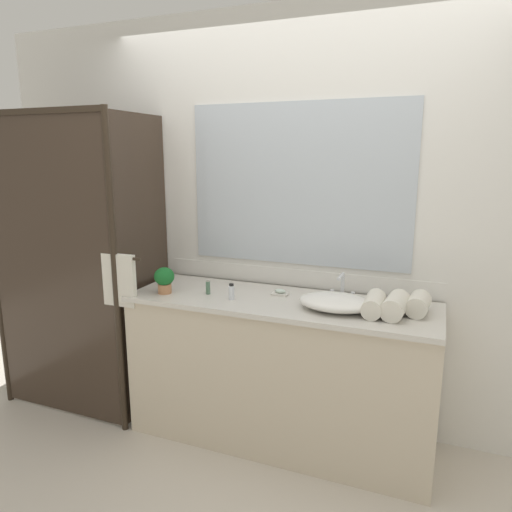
{
  "coord_description": "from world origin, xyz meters",
  "views": [
    {
      "loc": [
        0.83,
        -2.46,
        1.73
      ],
      "look_at": [
        -0.15,
        0.0,
        1.15
      ],
      "focal_mm": 32.7,
      "sensor_mm": 36.0,
      "label": 1
    }
  ],
  "objects_px": {
    "faucet": "(342,292)",
    "rolled_towel_far_edge": "(374,304)",
    "amenity_bottle_conditioner": "(208,287)",
    "amenity_bottle_lotion": "(231,292)",
    "rolled_towel_middle": "(395,306)",
    "potted_plant": "(164,279)",
    "sink_basin": "(336,302)",
    "rolled_towel_near_edge": "(418,304)",
    "soap_dish": "(280,293)"
  },
  "relations": [
    {
      "from": "faucet",
      "to": "rolled_towel_far_edge",
      "type": "height_order",
      "value": "faucet"
    },
    {
      "from": "amenity_bottle_conditioner",
      "to": "amenity_bottle_lotion",
      "type": "bearing_deg",
      "value": -15.39
    },
    {
      "from": "rolled_towel_far_edge",
      "to": "rolled_towel_middle",
      "type": "bearing_deg",
      "value": -1.19
    },
    {
      "from": "faucet",
      "to": "rolled_towel_far_edge",
      "type": "distance_m",
      "value": 0.25
    },
    {
      "from": "potted_plant",
      "to": "rolled_towel_middle",
      "type": "xyz_separation_m",
      "value": [
        1.35,
        0.08,
        -0.03
      ]
    },
    {
      "from": "faucet",
      "to": "rolled_towel_middle",
      "type": "distance_m",
      "value": 0.35
    },
    {
      "from": "faucet",
      "to": "amenity_bottle_conditioner",
      "type": "height_order",
      "value": "faucet"
    },
    {
      "from": "sink_basin",
      "to": "rolled_towel_near_edge",
      "type": "height_order",
      "value": "rolled_towel_near_edge"
    },
    {
      "from": "sink_basin",
      "to": "potted_plant",
      "type": "xyz_separation_m",
      "value": [
        -1.04,
        -0.08,
        0.05
      ]
    },
    {
      "from": "potted_plant",
      "to": "rolled_towel_far_edge",
      "type": "distance_m",
      "value": 1.24
    },
    {
      "from": "faucet",
      "to": "amenity_bottle_lotion",
      "type": "bearing_deg",
      "value": -161.02
    },
    {
      "from": "sink_basin",
      "to": "rolled_towel_middle",
      "type": "distance_m",
      "value": 0.31
    },
    {
      "from": "sink_basin",
      "to": "rolled_towel_far_edge",
      "type": "distance_m",
      "value": 0.2
    },
    {
      "from": "amenity_bottle_lotion",
      "to": "potted_plant",
      "type": "bearing_deg",
      "value": -175.61
    },
    {
      "from": "sink_basin",
      "to": "amenity_bottle_conditioner",
      "type": "xyz_separation_m",
      "value": [
        -0.78,
        0.01,
        -0.0
      ]
    },
    {
      "from": "rolled_towel_middle",
      "to": "rolled_towel_far_edge",
      "type": "xyz_separation_m",
      "value": [
        -0.11,
        0.0,
        -0.01
      ]
    },
    {
      "from": "sink_basin",
      "to": "rolled_towel_near_edge",
      "type": "bearing_deg",
      "value": 12.07
    },
    {
      "from": "sink_basin",
      "to": "rolled_towel_far_edge",
      "type": "xyz_separation_m",
      "value": [
        0.2,
        0.01,
        0.01
      ]
    },
    {
      "from": "amenity_bottle_conditioner",
      "to": "rolled_towel_far_edge",
      "type": "xyz_separation_m",
      "value": [
        0.98,
        0.0,
        0.01
      ]
    },
    {
      "from": "faucet",
      "to": "potted_plant",
      "type": "bearing_deg",
      "value": -166.91
    },
    {
      "from": "soap_dish",
      "to": "rolled_towel_middle",
      "type": "bearing_deg",
      "value": -11.71
    },
    {
      "from": "faucet",
      "to": "amenity_bottle_conditioner",
      "type": "distance_m",
      "value": 0.8
    },
    {
      "from": "rolled_towel_far_edge",
      "to": "soap_dish",
      "type": "bearing_deg",
      "value": 166.33
    },
    {
      "from": "soap_dish",
      "to": "amenity_bottle_lotion",
      "type": "height_order",
      "value": "amenity_bottle_lotion"
    },
    {
      "from": "potted_plant",
      "to": "soap_dish",
      "type": "bearing_deg",
      "value": 18.69
    },
    {
      "from": "rolled_towel_far_edge",
      "to": "amenity_bottle_conditioner",
      "type": "bearing_deg",
      "value": -179.76
    },
    {
      "from": "sink_basin",
      "to": "soap_dish",
      "type": "distance_m",
      "value": 0.4
    },
    {
      "from": "faucet",
      "to": "sink_basin",
      "type": "bearing_deg",
      "value": -90.0
    },
    {
      "from": "soap_dish",
      "to": "amenity_bottle_conditioner",
      "type": "distance_m",
      "value": 0.44
    },
    {
      "from": "faucet",
      "to": "rolled_towel_far_edge",
      "type": "xyz_separation_m",
      "value": [
        0.2,
        -0.15,
        -0.0
      ]
    },
    {
      "from": "potted_plant",
      "to": "soap_dish",
      "type": "xyz_separation_m",
      "value": [
        0.67,
        0.23,
        -0.08
      ]
    },
    {
      "from": "amenity_bottle_lotion",
      "to": "rolled_towel_middle",
      "type": "bearing_deg",
      "value": 3.2
    },
    {
      "from": "faucet",
      "to": "rolled_towel_far_edge",
      "type": "bearing_deg",
      "value": -37.51
    },
    {
      "from": "amenity_bottle_lotion",
      "to": "rolled_towel_middle",
      "type": "xyz_separation_m",
      "value": [
        0.92,
        0.05,
        0.01
      ]
    },
    {
      "from": "amenity_bottle_lotion",
      "to": "rolled_towel_near_edge",
      "type": "relative_size",
      "value": 0.49
    },
    {
      "from": "rolled_towel_near_edge",
      "to": "amenity_bottle_conditioner",
      "type": "bearing_deg",
      "value": -176.04
    },
    {
      "from": "rolled_towel_near_edge",
      "to": "rolled_towel_far_edge",
      "type": "bearing_deg",
      "value": -160.21
    },
    {
      "from": "amenity_bottle_conditioner",
      "to": "rolled_towel_far_edge",
      "type": "height_order",
      "value": "rolled_towel_far_edge"
    },
    {
      "from": "potted_plant",
      "to": "amenity_bottle_conditioner",
      "type": "height_order",
      "value": "potted_plant"
    },
    {
      "from": "potted_plant",
      "to": "rolled_towel_near_edge",
      "type": "distance_m",
      "value": 1.47
    },
    {
      "from": "rolled_towel_middle",
      "to": "potted_plant",
      "type": "bearing_deg",
      "value": -176.42
    },
    {
      "from": "rolled_towel_near_edge",
      "to": "rolled_towel_far_edge",
      "type": "xyz_separation_m",
      "value": [
        -0.22,
        -0.08,
        -0.0
      ]
    },
    {
      "from": "sink_basin",
      "to": "potted_plant",
      "type": "bearing_deg",
      "value": -175.82
    },
    {
      "from": "amenity_bottle_conditioner",
      "to": "rolled_towel_far_edge",
      "type": "relative_size",
      "value": 0.36
    },
    {
      "from": "amenity_bottle_conditioner",
      "to": "rolled_towel_middle",
      "type": "bearing_deg",
      "value": 0.1
    },
    {
      "from": "sink_basin",
      "to": "soap_dish",
      "type": "relative_size",
      "value": 4.06
    },
    {
      "from": "amenity_bottle_lotion",
      "to": "rolled_towel_far_edge",
      "type": "relative_size",
      "value": 0.39
    },
    {
      "from": "amenity_bottle_lotion",
      "to": "rolled_towel_far_edge",
      "type": "bearing_deg",
      "value": 3.8
    },
    {
      "from": "amenity_bottle_lotion",
      "to": "amenity_bottle_conditioner",
      "type": "relative_size",
      "value": 1.06
    },
    {
      "from": "sink_basin",
      "to": "faucet",
      "type": "distance_m",
      "value": 0.17
    }
  ]
}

